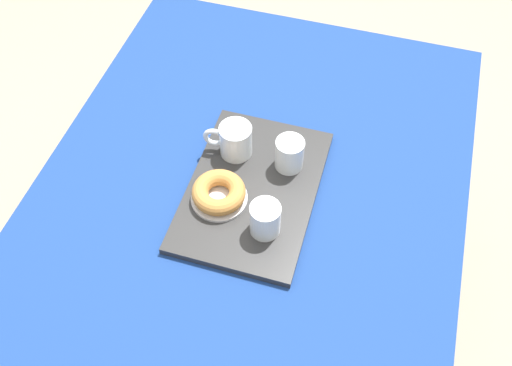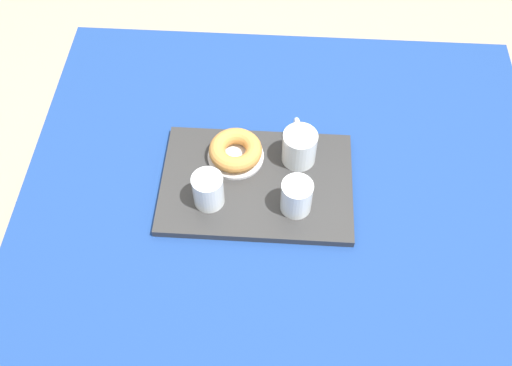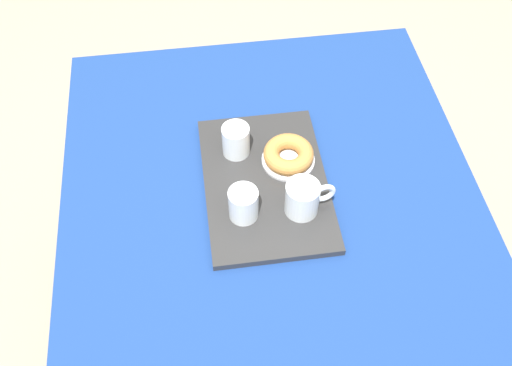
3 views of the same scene
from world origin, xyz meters
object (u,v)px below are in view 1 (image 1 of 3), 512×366
at_px(dining_table, 256,195).
at_px(sugar_donut_left, 219,192).
at_px(water_glass_near, 289,155).
at_px(donut_plate_left, 219,198).
at_px(tea_mug_left, 235,141).
at_px(serving_tray, 253,190).
at_px(water_glass_far, 265,220).

height_order(dining_table, sugar_donut_left, sugar_donut_left).
height_order(water_glass_near, donut_plate_left, water_glass_near).
height_order(tea_mug_left, water_glass_near, tea_mug_left).
height_order(serving_tray, water_glass_far, water_glass_far).
height_order(water_glass_near, sugar_donut_left, water_glass_near).
xyz_separation_m(water_glass_near, water_glass_far, (0.19, -0.01, -0.00)).
bearing_deg(tea_mug_left, sugar_donut_left, 3.00).
distance_m(serving_tray, sugar_donut_left, 0.09).
bearing_deg(water_glass_far, donut_plate_left, -111.61).
height_order(dining_table, serving_tray, serving_tray).
xyz_separation_m(dining_table, donut_plate_left, (0.11, -0.05, 0.12)).
xyz_separation_m(tea_mug_left, donut_plate_left, (0.14, 0.01, -0.04)).
bearing_deg(sugar_donut_left, water_glass_far, 68.39).
distance_m(serving_tray, tea_mug_left, 0.12).
bearing_deg(tea_mug_left, donut_plate_left, 3.00).
distance_m(water_glass_near, sugar_donut_left, 0.19).
height_order(tea_mug_left, water_glass_far, tea_mug_left).
bearing_deg(donut_plate_left, tea_mug_left, -177.00).
distance_m(dining_table, serving_tray, 0.12).
relative_size(tea_mug_left, sugar_donut_left, 0.97).
relative_size(dining_table, sugar_donut_left, 9.73).
bearing_deg(sugar_donut_left, water_glass_near, 137.94).
distance_m(dining_table, water_glass_near, 0.17).
relative_size(dining_table, donut_plate_left, 9.17).
bearing_deg(water_glass_near, donut_plate_left, -42.06).
height_order(serving_tray, sugar_donut_left, sugar_donut_left).
distance_m(dining_table, donut_plate_left, 0.17).
distance_m(water_glass_far, donut_plate_left, 0.13).
distance_m(tea_mug_left, water_glass_far, 0.23).
distance_m(donut_plate_left, sugar_donut_left, 0.02).
xyz_separation_m(serving_tray, water_glass_far, (0.10, 0.06, 0.05)).
bearing_deg(water_glass_near, sugar_donut_left, -42.06).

